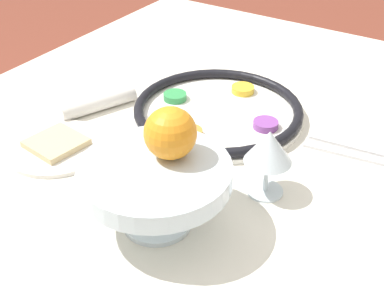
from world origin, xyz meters
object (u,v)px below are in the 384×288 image
object	(u,v)px
orange_fruit	(170,133)
bread_plate	(57,146)
seder_plate	(218,111)
napkin_roll	(98,102)
wine_glass	(269,149)
fruit_stand	(155,178)

from	to	relation	value
orange_fruit	bread_plate	bearing A→B (deg)	-96.46
seder_plate	napkin_roll	size ratio (longest dim) A/B	2.07
seder_plate	orange_fruit	xyz separation A→B (m)	(0.30, 0.09, 0.13)
wine_glass	napkin_roll	size ratio (longest dim) A/B	0.71
wine_glass	bread_plate	xyz separation A→B (m)	(0.09, -0.38, -0.08)
bread_plate	napkin_roll	distance (m)	0.16
seder_plate	orange_fruit	size ratio (longest dim) A/B	4.41
seder_plate	wine_glass	world-z (taller)	wine_glass
wine_glass	napkin_roll	distance (m)	0.42
wine_glass	bread_plate	bearing A→B (deg)	-76.28
bread_plate	fruit_stand	bearing A→B (deg)	76.58
bread_plate	napkin_roll	xyz separation A→B (m)	(-0.15, -0.03, 0.01)
seder_plate	fruit_stand	bearing A→B (deg)	14.35
wine_glass	napkin_roll	world-z (taller)	wine_glass
wine_glass	fruit_stand	world-z (taller)	wine_glass
wine_glass	fruit_stand	distance (m)	0.19
orange_fruit	bread_plate	xyz separation A→B (m)	(-0.03, -0.28, -0.14)
fruit_stand	napkin_roll	xyz separation A→B (m)	(-0.22, -0.31, -0.07)
fruit_stand	bread_plate	size ratio (longest dim) A/B	1.20
fruit_stand	orange_fruit	distance (m)	0.07
seder_plate	bread_plate	world-z (taller)	seder_plate
fruit_stand	orange_fruit	xyz separation A→B (m)	(-0.03, 0.00, 0.06)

